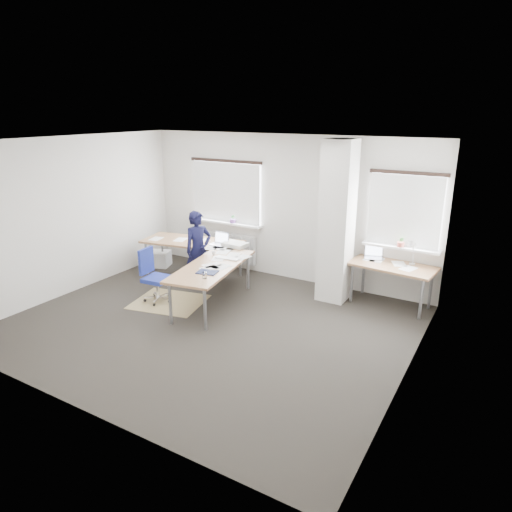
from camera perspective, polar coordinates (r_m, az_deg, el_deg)
The scene contains 8 objects.
ground at distance 7.32m, azimuth -5.74°, elevation -8.39°, with size 6.00×6.00×0.00m, color black.
room_shell at distance 7.00m, azimuth -2.79°, elevation 5.63°, with size 6.04×5.04×2.82m.
floor_mat at distance 8.20m, azimuth -10.82°, elevation -5.64°, with size 1.19×1.01×0.01m, color #958051.
white_crate at distance 10.05m, azimuth -12.27°, elevation -0.31°, with size 0.54×0.38×0.32m, color white.
desk_main at distance 8.43m, azimuth -6.51°, elevation 0.24°, with size 2.82×2.63×0.96m.
desk_side at distance 8.04m, azimuth 16.65°, elevation -1.36°, with size 1.47×0.84×1.22m.
task_chair at distance 8.20m, azimuth -12.39°, elevation -3.77°, with size 0.51×0.51×0.95m.
person at distance 8.56m, azimuth -7.21°, elevation 0.78°, with size 0.53×0.35×1.46m, color black.
Camera 1 is at (3.91, -5.28, 3.23)m, focal length 32.00 mm.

